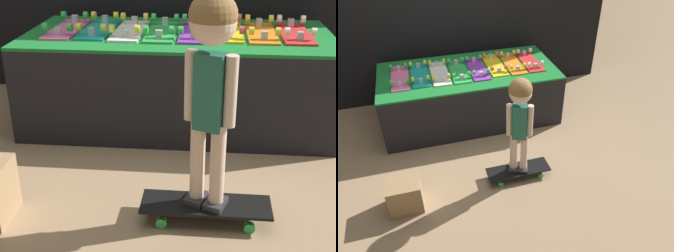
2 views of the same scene
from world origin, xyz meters
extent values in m
plane|color=#9E7F5B|center=(0.00, 0.00, 0.00)|extent=(16.00, 16.00, 0.00)
cube|color=black|center=(0.00, 0.70, 0.31)|extent=(2.06, 1.01, 0.62)
cube|color=#19752D|center=(0.00, 0.70, 0.63)|extent=(2.06, 1.01, 0.02)
cube|color=pink|center=(-0.77, 0.70, 0.64)|extent=(0.19, 0.61, 0.01)
cube|color=#B7B7BC|center=(-0.77, 0.90, 0.67)|extent=(0.04, 0.04, 0.05)
cylinder|color=green|center=(-0.69, 0.90, 0.70)|extent=(0.03, 0.05, 0.05)
cylinder|color=green|center=(-0.85, 0.90, 0.70)|extent=(0.03, 0.05, 0.05)
cube|color=#B7B7BC|center=(-0.77, 0.50, 0.67)|extent=(0.04, 0.04, 0.05)
cylinder|color=green|center=(-0.69, 0.50, 0.70)|extent=(0.03, 0.05, 0.05)
cylinder|color=green|center=(-0.85, 0.50, 0.70)|extent=(0.03, 0.05, 0.05)
cube|color=teal|center=(-0.55, 0.71, 0.64)|extent=(0.19, 0.61, 0.01)
cube|color=#B7B7BC|center=(-0.55, 0.91, 0.67)|extent=(0.04, 0.04, 0.05)
cylinder|color=yellow|center=(-0.47, 0.91, 0.70)|extent=(0.03, 0.05, 0.05)
cylinder|color=yellow|center=(-0.63, 0.91, 0.70)|extent=(0.03, 0.05, 0.05)
cube|color=#B7B7BC|center=(-0.55, 0.51, 0.67)|extent=(0.04, 0.04, 0.05)
cylinder|color=yellow|center=(-0.47, 0.51, 0.70)|extent=(0.03, 0.05, 0.05)
cylinder|color=yellow|center=(-0.63, 0.51, 0.70)|extent=(0.03, 0.05, 0.05)
cube|color=white|center=(-0.33, 0.69, 0.64)|extent=(0.19, 0.61, 0.01)
cube|color=#B7B7BC|center=(-0.33, 0.89, 0.67)|extent=(0.04, 0.04, 0.05)
cylinder|color=yellow|center=(-0.25, 0.89, 0.70)|extent=(0.03, 0.05, 0.05)
cylinder|color=yellow|center=(-0.41, 0.89, 0.70)|extent=(0.03, 0.05, 0.05)
cube|color=#B7B7BC|center=(-0.33, 0.49, 0.67)|extent=(0.04, 0.04, 0.05)
cylinder|color=yellow|center=(-0.25, 0.49, 0.70)|extent=(0.03, 0.05, 0.05)
cylinder|color=yellow|center=(-0.41, 0.49, 0.70)|extent=(0.03, 0.05, 0.05)
cube|color=green|center=(-0.11, 0.68, 0.64)|extent=(0.19, 0.61, 0.01)
cube|color=#B7B7BC|center=(-0.11, 0.88, 0.67)|extent=(0.04, 0.04, 0.05)
cylinder|color=green|center=(-0.03, 0.88, 0.70)|extent=(0.03, 0.05, 0.05)
cylinder|color=green|center=(-0.19, 0.88, 0.70)|extent=(0.03, 0.05, 0.05)
cube|color=#B7B7BC|center=(-0.11, 0.48, 0.67)|extent=(0.04, 0.04, 0.05)
cylinder|color=green|center=(-0.03, 0.48, 0.70)|extent=(0.03, 0.05, 0.05)
cylinder|color=green|center=(-0.19, 0.48, 0.70)|extent=(0.03, 0.05, 0.05)
cube|color=purple|center=(0.11, 0.68, 0.64)|extent=(0.19, 0.61, 0.01)
cube|color=#B7B7BC|center=(0.11, 0.89, 0.67)|extent=(0.04, 0.04, 0.05)
cylinder|color=green|center=(0.19, 0.89, 0.70)|extent=(0.03, 0.05, 0.05)
cylinder|color=green|center=(0.03, 0.89, 0.70)|extent=(0.03, 0.05, 0.05)
cube|color=#B7B7BC|center=(0.11, 0.48, 0.67)|extent=(0.04, 0.04, 0.05)
cylinder|color=green|center=(0.19, 0.48, 0.70)|extent=(0.03, 0.05, 0.05)
cylinder|color=green|center=(0.03, 0.48, 0.70)|extent=(0.03, 0.05, 0.05)
cube|color=yellow|center=(0.33, 0.72, 0.64)|extent=(0.19, 0.61, 0.01)
cube|color=#B7B7BC|center=(0.33, 0.93, 0.67)|extent=(0.04, 0.04, 0.05)
cylinder|color=#D84C4C|center=(0.41, 0.93, 0.70)|extent=(0.03, 0.05, 0.05)
cylinder|color=#D84C4C|center=(0.25, 0.93, 0.70)|extent=(0.03, 0.05, 0.05)
cube|color=#B7B7BC|center=(0.33, 0.52, 0.67)|extent=(0.04, 0.04, 0.05)
cylinder|color=#D84C4C|center=(0.41, 0.52, 0.70)|extent=(0.03, 0.05, 0.05)
cylinder|color=#D84C4C|center=(0.25, 0.52, 0.70)|extent=(0.03, 0.05, 0.05)
cube|color=orange|center=(0.55, 0.70, 0.64)|extent=(0.19, 0.61, 0.01)
cube|color=#B7B7BC|center=(0.55, 0.91, 0.67)|extent=(0.04, 0.04, 0.05)
cylinder|color=yellow|center=(0.63, 0.91, 0.70)|extent=(0.03, 0.05, 0.05)
cylinder|color=yellow|center=(0.47, 0.91, 0.70)|extent=(0.03, 0.05, 0.05)
cube|color=#B7B7BC|center=(0.55, 0.50, 0.67)|extent=(0.04, 0.04, 0.05)
cylinder|color=yellow|center=(0.63, 0.50, 0.70)|extent=(0.03, 0.05, 0.05)
cylinder|color=yellow|center=(0.47, 0.50, 0.70)|extent=(0.03, 0.05, 0.05)
cube|color=red|center=(0.77, 0.71, 0.64)|extent=(0.19, 0.61, 0.01)
cube|color=#B7B7BC|center=(0.77, 0.91, 0.67)|extent=(0.04, 0.04, 0.05)
cylinder|color=white|center=(0.85, 0.91, 0.70)|extent=(0.03, 0.05, 0.05)
cylinder|color=white|center=(0.69, 0.91, 0.70)|extent=(0.03, 0.05, 0.05)
cube|color=#B7B7BC|center=(0.77, 0.51, 0.67)|extent=(0.04, 0.04, 0.05)
cylinder|color=white|center=(0.85, 0.51, 0.70)|extent=(0.03, 0.05, 0.05)
cylinder|color=white|center=(0.69, 0.51, 0.70)|extent=(0.03, 0.05, 0.05)
cube|color=black|center=(0.23, -0.53, 0.08)|extent=(0.63, 0.20, 0.01)
cube|color=#B7B7BC|center=(0.43, -0.53, 0.05)|extent=(0.04, 0.04, 0.05)
cylinder|color=green|center=(0.43, -0.44, 0.03)|extent=(0.05, 0.03, 0.05)
cylinder|color=green|center=(0.43, -0.61, 0.03)|extent=(0.05, 0.03, 0.05)
cube|color=#B7B7BC|center=(0.02, -0.53, 0.05)|extent=(0.04, 0.04, 0.05)
cylinder|color=green|center=(0.02, -0.44, 0.03)|extent=(0.05, 0.03, 0.05)
cylinder|color=green|center=(0.02, -0.61, 0.03)|extent=(0.05, 0.03, 0.05)
cube|color=#2D2D33|center=(0.27, -0.54, 0.11)|extent=(0.13, 0.15, 0.03)
cylinder|color=beige|center=(0.27, -0.54, 0.32)|extent=(0.07, 0.07, 0.40)
cube|color=#2D2D33|center=(0.18, -0.51, 0.11)|extent=(0.13, 0.15, 0.03)
cylinder|color=beige|center=(0.18, -0.51, 0.32)|extent=(0.07, 0.07, 0.40)
cube|color=#236651|center=(0.23, -0.53, 0.66)|extent=(0.15, 0.13, 0.35)
cylinder|color=beige|center=(0.31, -0.56, 0.68)|extent=(0.06, 0.06, 0.32)
cylinder|color=beige|center=(0.14, -0.49, 0.68)|extent=(0.06, 0.06, 0.32)
sphere|color=beige|center=(0.23, -0.53, 0.96)|extent=(0.20, 0.20, 0.20)
sphere|color=olive|center=(0.23, -0.53, 0.99)|extent=(0.20, 0.20, 0.20)
cube|color=#A37F56|center=(-0.86, -0.60, 0.15)|extent=(0.29, 0.26, 0.29)
camera|label=1|loc=(0.23, -2.43, 1.35)|focal=50.00mm
camera|label=2|loc=(-0.58, -2.79, 2.32)|focal=35.00mm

